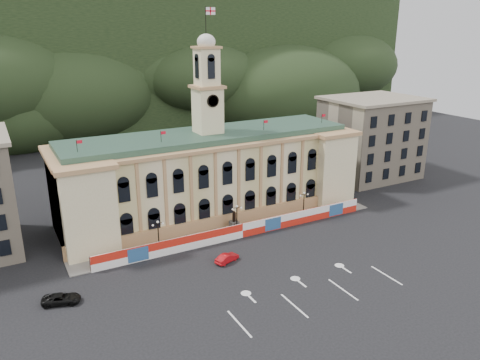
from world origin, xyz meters
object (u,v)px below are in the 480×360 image
lamp_center (237,217)px  red_sedan (227,258)px  statue (234,225)px  black_suv (61,299)px

lamp_center → red_sedan: (-6.24, -8.48, -2.41)m
statue → lamp_center: 2.14m
red_sedan → black_suv: 23.77m
red_sedan → black_suv: black_suv is taller
red_sedan → black_suv: (-23.76, 0.21, 0.01)m
statue → lamp_center: (0.00, -1.00, 1.89)m
statue → red_sedan: (-6.24, -9.48, -0.53)m
statue → lamp_center: size_ratio=0.72×
statue → red_sedan: 11.36m
black_suv → statue: bearing=-54.6°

